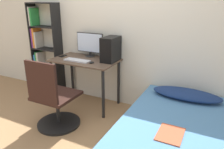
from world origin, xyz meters
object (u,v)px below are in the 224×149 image
(pc_tower, at_px, (111,49))
(office_chair, at_px, (54,103))
(bookshelf, at_px, (43,51))
(keyboard, at_px, (77,60))
(bed, at_px, (173,141))
(monitor, at_px, (90,44))

(pc_tower, bearing_deg, office_chair, -114.59)
(bookshelf, xyz_separation_m, keyboard, (1.00, -0.31, 0.04))
(bookshelf, height_order, bed, bookshelf)
(bed, relative_size, keyboard, 4.68)
(keyboard, xyz_separation_m, pc_tower, (0.45, 0.24, 0.17))
(office_chair, relative_size, monitor, 2.01)
(office_chair, height_order, monitor, monitor)
(office_chair, bearing_deg, bed, 3.55)
(office_chair, height_order, bed, office_chair)
(monitor, height_order, keyboard, monitor)
(office_chair, distance_m, keyboard, 0.76)
(bookshelf, distance_m, monitor, 1.04)
(office_chair, relative_size, keyboard, 2.32)
(office_chair, height_order, keyboard, office_chair)
(bed, distance_m, keyboard, 1.79)
(bed, bearing_deg, bookshelf, 161.76)
(pc_tower, bearing_deg, bed, -34.07)
(bed, xyz_separation_m, keyboard, (-1.60, 0.54, 0.57))
(bookshelf, relative_size, monitor, 3.34)
(keyboard, bearing_deg, monitor, 86.25)
(office_chair, xyz_separation_m, monitor, (-0.03, 0.97, 0.61))
(bookshelf, bearing_deg, keyboard, -17.55)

